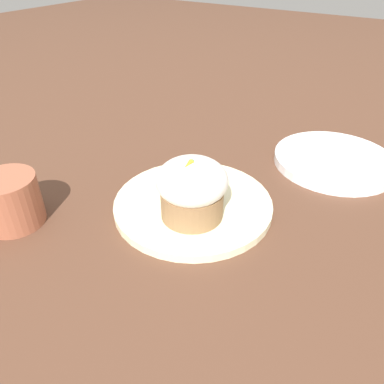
# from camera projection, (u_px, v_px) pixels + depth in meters

# --- Properties ---
(ground_plane) EXTENTS (4.00, 4.00, 0.00)m
(ground_plane) POSITION_uv_depth(u_px,v_px,m) (193.00, 208.00, 0.62)
(ground_plane) COLOR #513323
(dessert_plate) EXTENTS (0.26, 0.26, 0.01)m
(dessert_plate) POSITION_uv_depth(u_px,v_px,m) (193.00, 204.00, 0.61)
(dessert_plate) COLOR beige
(dessert_plate) RESTS_ON ground_plane
(carrot_cake) EXTENTS (0.11, 0.11, 0.10)m
(carrot_cake) POSITION_uv_depth(u_px,v_px,m) (192.00, 189.00, 0.55)
(carrot_cake) COLOR olive
(carrot_cake) RESTS_ON dessert_plate
(spoon) EXTENTS (0.13, 0.04, 0.01)m
(spoon) POSITION_uv_depth(u_px,v_px,m) (189.00, 193.00, 0.62)
(spoon) COLOR #B7B7BC
(spoon) RESTS_ON dessert_plate
(coffee_cup) EXTENTS (0.13, 0.09, 0.08)m
(coffee_cup) POSITION_uv_depth(u_px,v_px,m) (9.00, 202.00, 0.56)
(coffee_cup) COLOR #9E563D
(coffee_cup) RESTS_ON ground_plane
(side_plate) EXTENTS (0.23, 0.23, 0.02)m
(side_plate) POSITION_uv_depth(u_px,v_px,m) (334.00, 160.00, 0.73)
(side_plate) COLOR white
(side_plate) RESTS_ON ground_plane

